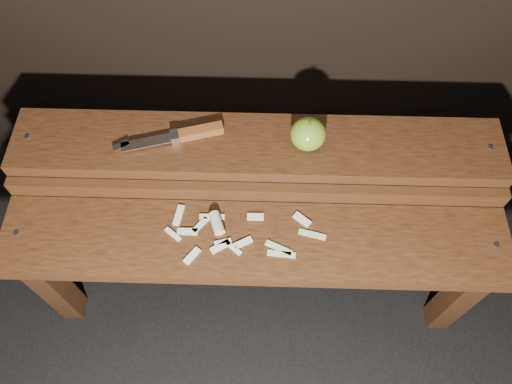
{
  "coord_description": "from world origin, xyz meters",
  "views": [
    {
      "loc": [
        0.02,
        -0.54,
        1.48
      ],
      "look_at": [
        0.0,
        0.06,
        0.45
      ],
      "focal_mm": 35.0,
      "sensor_mm": 36.0,
      "label": 1
    }
  ],
  "objects_px": {
    "apple": "(308,134)",
    "knife": "(187,134)",
    "bench_front_tier": "(255,255)",
    "bench_rear_tier": "(257,163)"
  },
  "relations": [
    {
      "from": "bench_front_tier",
      "to": "bench_rear_tier",
      "type": "distance_m",
      "value": 0.23
    },
    {
      "from": "bench_front_tier",
      "to": "apple",
      "type": "relative_size",
      "value": 13.59
    },
    {
      "from": "apple",
      "to": "knife",
      "type": "height_order",
      "value": "apple"
    },
    {
      "from": "bench_front_tier",
      "to": "bench_rear_tier",
      "type": "height_order",
      "value": "bench_rear_tier"
    },
    {
      "from": "bench_front_tier",
      "to": "knife",
      "type": "xyz_separation_m",
      "value": [
        -0.17,
        0.24,
        0.16
      ]
    },
    {
      "from": "bench_rear_tier",
      "to": "bench_front_tier",
      "type": "bearing_deg",
      "value": -90.0
    },
    {
      "from": "bench_rear_tier",
      "to": "knife",
      "type": "xyz_separation_m",
      "value": [
        -0.17,
        0.02,
        0.1
      ]
    },
    {
      "from": "bench_rear_tier",
      "to": "apple",
      "type": "relative_size",
      "value": 13.59
    },
    {
      "from": "bench_front_tier",
      "to": "apple",
      "type": "distance_m",
      "value": 0.32
    },
    {
      "from": "knife",
      "to": "apple",
      "type": "bearing_deg",
      "value": -2.16
    }
  ]
}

